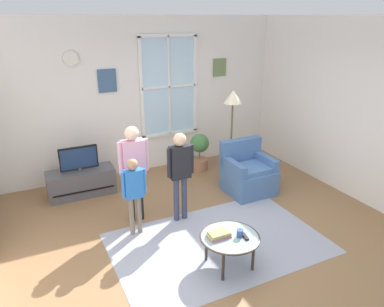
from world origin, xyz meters
name	(u,v)px	position (x,y,z in m)	size (l,w,h in m)	color
ground_plane	(210,237)	(0.00, 0.00, -0.01)	(5.99, 5.90, 0.02)	olive
back_wall	(143,96)	(0.02, 2.71, 1.44)	(5.39, 0.17, 2.87)	silver
side_wall_right	(368,113)	(2.75, 0.00, 1.44)	(0.12, 5.30, 2.87)	silver
area_rug	(218,243)	(0.02, -0.20, 0.00)	(2.79, 1.81, 0.01)	#999EAD
tv_stand	(82,183)	(-1.36, 2.05, 0.22)	(1.09, 0.44, 0.45)	#4C4C51
television	(79,158)	(-1.36, 2.04, 0.67)	(0.62, 0.08, 0.41)	#4C4C4C
armchair	(248,174)	(1.23, 0.95, 0.33)	(0.76, 0.74, 0.87)	#476B9E
coffee_table	(230,238)	(-0.10, -0.65, 0.38)	(0.72, 0.72, 0.41)	#99B2B7
book_stack	(219,235)	(-0.22, -0.60, 0.44)	(0.27, 0.18, 0.07)	#A86A7D
cup	(240,233)	(0.01, -0.70, 0.45)	(0.08, 0.08, 0.09)	#334C8C
remote_near_books	(245,237)	(0.06, -0.74, 0.42)	(0.04, 0.14, 0.02)	black
person_blue_shirt	(134,188)	(-0.90, 0.52, 0.70)	(0.34, 0.15, 1.12)	#726656
person_pink_shirt	(134,163)	(-0.78, 0.86, 0.91)	(0.44, 0.20, 1.45)	black
person_black_shirt	(180,167)	(-0.18, 0.59, 0.84)	(0.41, 0.18, 1.35)	#333851
potted_plant_by_window	(200,150)	(0.92, 2.16, 0.40)	(0.36, 0.36, 0.73)	#9E6B4C
floor_lamp	(233,106)	(1.21, 1.48, 1.39)	(0.32, 0.32, 1.66)	black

